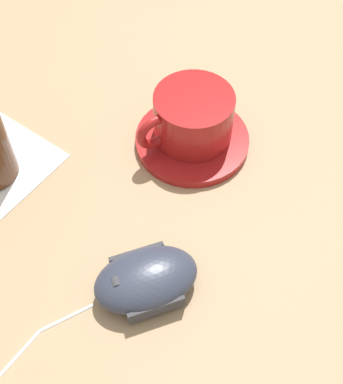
# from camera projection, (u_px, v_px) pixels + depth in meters

# --- Properties ---
(ground_plane) EXTENTS (3.00, 3.00, 0.00)m
(ground_plane) POSITION_uv_depth(u_px,v_px,m) (109.00, 182.00, 0.58)
(ground_plane) COLOR #9E7F5B
(saucer) EXTENTS (0.13, 0.13, 0.01)m
(saucer) POSITION_uv_depth(u_px,v_px,m) (192.00, 140.00, 0.61)
(saucer) COLOR maroon
(saucer) RESTS_ON ground
(coffee_cup) EXTENTS (0.11, 0.09, 0.06)m
(coffee_cup) POSITION_uv_depth(u_px,v_px,m) (192.00, 117.00, 0.58)
(coffee_cup) COLOR maroon
(coffee_cup) RESTS_ON saucer
(computer_mouse) EXTENTS (0.12, 0.10, 0.04)m
(computer_mouse) POSITION_uv_depth(u_px,v_px,m) (146.00, 279.00, 0.49)
(computer_mouse) COLOR #2D3342
(computer_mouse) RESTS_ON ground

